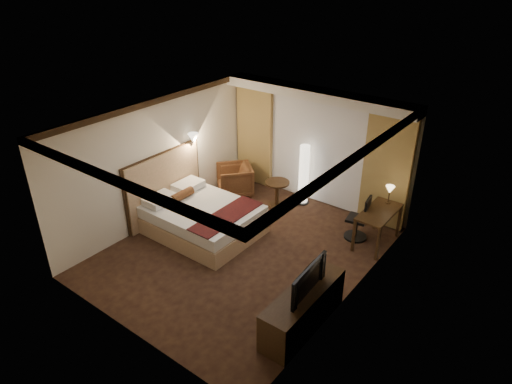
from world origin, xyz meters
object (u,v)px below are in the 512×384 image
Objects in this scene: office_chair at (357,217)px; dresser at (303,309)px; armchair at (235,179)px; floor_lamp at (304,175)px; side_table at (277,194)px; television at (303,276)px; desk at (377,227)px; bed at (203,219)px.

office_chair reaches higher than dresser.
armchair is 0.56× the size of floor_lamp.
television is (2.50, -2.94, 0.65)m from side_table.
floor_lamp is (1.56, 0.61, 0.32)m from armchair.
side_table is 2.48m from desk.
dresser is 1.75× the size of television.
office_chair is 2.85m from dresser.
armchair is 0.84× the size of office_chair.
floor_lamp is (0.40, 0.48, 0.42)m from side_table.
television is (-0.03, 0.00, 0.62)m from dresser.
office_chair is (3.23, -0.01, 0.08)m from armchair.
side_table is at bearing 178.03° from desk.
office_chair is (2.07, -0.14, 0.18)m from side_table.
floor_lamp is at bearing 28.46° from television.
armchair is at bearing -179.36° from desk.
armchair is 3.64m from desk.
armchair is 0.71× the size of desk.
dresser is at bearing 3.73° from armchair.
bed is 1.50× the size of floor_lamp.
television reaches higher than dresser.
side_table is 0.42× the size of floor_lamp.
floor_lamp is 4.02m from television.
armchair is (-0.59, 1.75, 0.09)m from bed.
armchair is 3.23m from office_chair.
desk is 2.92m from television.
desk is (2.48, -0.09, 0.07)m from side_table.
bed is at bearing -149.52° from desk.
desk is (2.08, -0.57, -0.35)m from floor_lamp.
office_chair is (-0.41, -0.05, 0.11)m from desk.
television reaches higher than office_chair.
side_table is (1.16, 0.13, -0.10)m from armchair.
side_table is 3.88m from dresser.
desk reaches higher than dresser.
bed is 2.20× the size of television.
desk is 0.43m from office_chair.
bed is 3.54m from desk.
armchair is at bearing 49.33° from television.
dresser reaches higher than side_table.
office_chair is at bearing 40.88° from armchair.
floor_lamp reaches higher than dresser.
television reaches higher than armchair.
television is at bearing -19.05° from bed.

